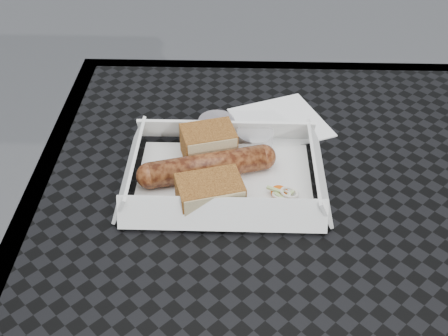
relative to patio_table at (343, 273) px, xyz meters
The scene contains 9 objects.
patio_table is the anchor object (origin of this frame).
food_tray 0.19m from the patio_table, 151.11° to the left, with size 0.22×0.15×0.00m, color white.
bratwurst 0.22m from the patio_table, 153.08° to the left, with size 0.17×0.07×0.03m.
bread_near 0.24m from the patio_table, 143.14° to the left, with size 0.07×0.05×0.04m, color #945D25.
bread_far 0.20m from the patio_table, 169.09° to the left, with size 0.08×0.05×0.04m, color #945D25.
veg_garnish 0.12m from the patio_table, 150.26° to the left, with size 0.03×0.03×0.00m.
napkin 0.24m from the patio_table, 108.54° to the left, with size 0.12×0.12×0.00m, color white.
condiment_cup_sauce 0.26m from the patio_table, 132.73° to the left, with size 0.05×0.05×0.03m, color maroon.
condiment_cup_empty 0.21m from the patio_table, 126.24° to the left, with size 0.05×0.05×0.03m, color silver.
Camera 1 is at (-0.13, -0.46, 1.21)m, focal length 45.00 mm.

